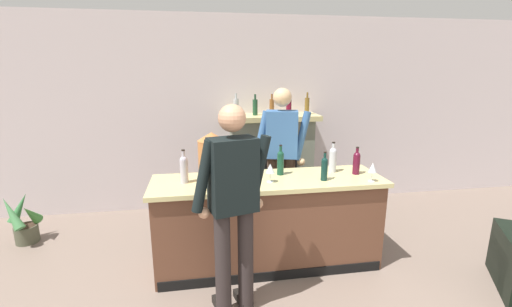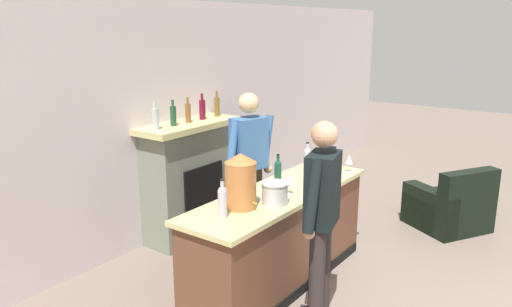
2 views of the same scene
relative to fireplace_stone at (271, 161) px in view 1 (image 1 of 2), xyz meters
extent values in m
cube|color=beige|center=(-0.33, 0.26, 0.67)|extent=(12.00, 0.07, 2.75)
cube|color=brown|center=(-0.35, -1.50, -0.26)|extent=(2.25, 0.61, 0.90)
cube|color=#C5B97A|center=(-0.35, -1.50, 0.21)|extent=(2.32, 0.68, 0.04)
cube|color=black|center=(-0.35, -1.81, -0.66)|extent=(2.21, 0.01, 0.10)
cube|color=slate|center=(0.00, 0.01, -0.05)|extent=(1.15, 0.44, 1.32)
cube|color=black|center=(0.00, -0.23, -0.23)|extent=(0.63, 0.02, 0.84)
cube|color=#C5B97A|center=(0.00, -0.01, 0.64)|extent=(1.31, 0.52, 0.07)
cylinder|color=#AAB0B2|center=(-0.50, -0.01, 0.79)|extent=(0.07, 0.07, 0.23)
cylinder|color=#AAB0B2|center=(-0.50, -0.01, 0.94)|extent=(0.03, 0.03, 0.08)
cylinder|color=#1C4329|center=(-0.24, -0.01, 0.79)|extent=(0.07, 0.07, 0.22)
cylinder|color=#1C4329|center=(-0.24, -0.01, 0.93)|extent=(0.03, 0.03, 0.07)
cylinder|color=brown|center=(0.00, -0.01, 0.79)|extent=(0.06, 0.06, 0.22)
cylinder|color=brown|center=(0.00, -0.01, 0.93)|extent=(0.03, 0.03, 0.07)
cylinder|color=maroon|center=(0.24, -0.01, 0.80)|extent=(0.07, 0.07, 0.23)
cylinder|color=maroon|center=(0.24, -0.01, 0.95)|extent=(0.03, 0.03, 0.08)
cylinder|color=brown|center=(0.51, -0.01, 0.80)|extent=(0.06, 0.06, 0.23)
cylinder|color=brown|center=(0.51, -0.01, 0.95)|extent=(0.03, 0.03, 0.08)
cube|color=black|center=(1.81, -2.28, -0.44)|extent=(0.58, 0.78, 0.53)
cylinder|color=#4A4C39|center=(-3.09, -0.57, -0.60)|extent=(0.26, 0.26, 0.21)
cylinder|color=#332319|center=(-3.09, -0.57, -0.51)|extent=(0.23, 0.23, 0.02)
cone|color=#3A7A35|center=(-3.00, -0.59, -0.34)|extent=(0.17, 0.31, 0.31)
cone|color=#316B38|center=(-3.16, -0.49, -0.30)|extent=(0.29, 0.28, 0.37)
cone|color=#407844|center=(-3.16, -0.67, -0.29)|extent=(0.35, 0.29, 0.40)
cylinder|color=#2B2323|center=(-0.67, -2.15, -0.25)|extent=(0.13, 0.13, 0.92)
cube|color=black|center=(-0.69, -2.08, -0.67)|extent=(0.16, 0.26, 0.07)
cylinder|color=#2B2323|center=(-0.86, -2.20, -0.25)|extent=(0.13, 0.13, 0.92)
cube|color=black|center=(-0.88, -2.13, -0.67)|extent=(0.16, 0.26, 0.07)
cube|color=black|center=(-0.77, -2.18, 0.51)|extent=(0.40, 0.31, 0.58)
cylinder|color=black|center=(-0.55, -2.10, 0.52)|extent=(0.20, 0.08, 0.57)
sphere|color=tan|center=(-0.55, -2.08, 0.22)|extent=(0.09, 0.09, 0.09)
cylinder|color=black|center=(-0.99, -2.22, 0.52)|extent=(0.20, 0.08, 0.57)
sphere|color=tan|center=(-1.00, -2.20, 0.22)|extent=(0.09, 0.09, 0.09)
sphere|color=tan|center=(-0.77, -2.18, 0.95)|extent=(0.21, 0.21, 0.21)
cylinder|color=#4D3A2C|center=(-0.18, -0.91, -0.20)|extent=(0.13, 0.13, 1.02)
cube|color=black|center=(-0.20, -0.98, -0.67)|extent=(0.15, 0.26, 0.07)
cylinder|color=#4D3A2C|center=(0.02, -0.96, -0.20)|extent=(0.13, 0.13, 1.02)
cube|color=black|center=(0.00, -1.03, -0.67)|extent=(0.15, 0.26, 0.07)
cube|color=#365F96|center=(-0.08, -0.94, 0.58)|extent=(0.40, 0.30, 0.54)
cylinder|color=#365F96|center=(-0.31, -0.90, 0.57)|extent=(0.20, 0.08, 0.57)
sphere|color=#D8B07F|center=(-0.31, -0.92, 0.27)|extent=(0.09, 0.09, 0.09)
cylinder|color=#365F96|center=(0.14, -1.01, 0.57)|extent=(0.20, 0.08, 0.57)
sphere|color=#D8B07F|center=(0.13, -1.03, 0.27)|extent=(0.09, 0.09, 0.09)
sphere|color=#D8B07F|center=(-0.08, -0.94, 1.00)|extent=(0.21, 0.21, 0.21)
cylinder|color=#B76D38|center=(-0.90, -1.46, 0.44)|extent=(0.27, 0.27, 0.40)
cone|color=#B76D38|center=(-0.90, -1.46, 0.68)|extent=(0.27, 0.27, 0.08)
cylinder|color=#B29333|center=(-0.90, -1.61, 0.31)|extent=(0.02, 0.04, 0.02)
cylinder|color=silver|center=(-0.66, -1.65, 0.33)|extent=(0.23, 0.23, 0.18)
cylinder|color=silver|center=(-0.66, -1.65, 0.43)|extent=(0.24, 0.24, 0.01)
cylinder|color=#0F2E29|center=(0.18, -1.63, 0.34)|extent=(0.07, 0.07, 0.20)
sphere|color=#0F2E29|center=(0.18, -1.63, 0.44)|extent=(0.06, 0.06, 0.06)
cylinder|color=#0F2E29|center=(0.18, -1.63, 0.48)|extent=(0.03, 0.03, 0.08)
cylinder|color=black|center=(0.18, -1.63, 0.52)|extent=(0.03, 0.03, 0.01)
cylinder|color=#14402D|center=(-0.20, -1.38, 0.35)|extent=(0.07, 0.07, 0.22)
sphere|color=#14402D|center=(-0.20, -1.38, 0.46)|extent=(0.07, 0.07, 0.07)
cylinder|color=#14402D|center=(-0.20, -1.38, 0.50)|extent=(0.03, 0.03, 0.09)
cylinder|color=black|center=(-0.20, -1.38, 0.55)|extent=(0.03, 0.03, 0.01)
cylinder|color=#B3B6C1|center=(0.37, -1.38, 0.35)|extent=(0.08, 0.08, 0.23)
sphere|color=#B3B6C1|center=(0.37, -1.38, 0.46)|extent=(0.07, 0.07, 0.07)
cylinder|color=#B3B6C1|center=(0.37, -1.38, 0.51)|extent=(0.03, 0.03, 0.09)
cylinder|color=black|center=(0.37, -1.38, 0.56)|extent=(0.03, 0.03, 0.01)
cylinder|color=#B0AAB9|center=(-1.17, -1.48, 0.35)|extent=(0.08, 0.08, 0.23)
sphere|color=#B0AAB9|center=(-1.17, -1.48, 0.46)|extent=(0.07, 0.07, 0.07)
cylinder|color=#B0AAB9|center=(-1.17, -1.48, 0.51)|extent=(0.03, 0.03, 0.09)
cylinder|color=black|center=(-1.17, -1.48, 0.56)|extent=(0.03, 0.03, 0.01)
cylinder|color=#501025|center=(0.59, -1.49, 0.34)|extent=(0.07, 0.07, 0.20)
sphere|color=#501025|center=(0.59, -1.49, 0.44)|extent=(0.07, 0.07, 0.07)
cylinder|color=#501025|center=(0.59, -1.49, 0.47)|extent=(0.03, 0.03, 0.08)
cylinder|color=black|center=(0.59, -1.49, 0.52)|extent=(0.03, 0.03, 0.01)
cylinder|color=silver|center=(0.63, -1.74, 0.24)|extent=(0.06, 0.06, 0.01)
cylinder|color=silver|center=(0.63, -1.74, 0.29)|extent=(0.01, 0.01, 0.09)
cone|color=silver|center=(0.63, -1.74, 0.38)|extent=(0.08, 0.08, 0.09)
cylinder|color=silver|center=(-0.35, -1.60, 0.24)|extent=(0.06, 0.06, 0.01)
cylinder|color=silver|center=(-0.35, -1.60, 0.29)|extent=(0.01, 0.01, 0.09)
cone|color=silver|center=(-0.35, -1.60, 0.38)|extent=(0.08, 0.08, 0.09)
camera|label=1|loc=(-1.01, -4.69, 1.30)|focal=24.00mm
camera|label=2|loc=(-4.10, -3.94, 1.76)|focal=35.00mm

